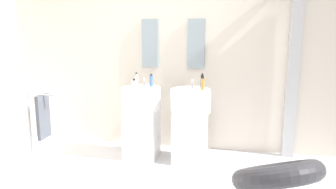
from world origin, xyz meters
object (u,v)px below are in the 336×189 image
soap_bottle_clear (136,80)px  shower_column (292,73)px  soap_bottle_black (202,81)px  soap_bottle_blue (151,81)px  pedestal_sink_right (190,123)px  lounge_chair (277,180)px  towel_rack (41,118)px  soap_bottle_white (134,85)px  soap_bottle_amber (203,84)px  pedestal_sink_left (142,120)px

soap_bottle_clear → shower_column: bearing=8.3°
soap_bottle_black → soap_bottle_blue: soap_bottle_black is taller
soap_bottle_black → pedestal_sink_right: bearing=-141.0°
lounge_chair → soap_bottle_blue: (-1.42, 1.21, 0.63)m
soap_bottle_black → towel_rack: bearing=-157.0°
soap_bottle_blue → soap_bottle_clear: bearing=172.7°
towel_rack → soap_bottle_white: (0.95, 0.48, 0.34)m
soap_bottle_white → shower_column: bearing=16.9°
soap_bottle_clear → soap_bottle_blue: bearing=-7.3°
soap_bottle_white → soap_bottle_clear: soap_bottle_clear is taller
pedestal_sink_right → shower_column: bearing=18.7°
towel_rack → soap_bottle_amber: (1.75, 0.61, 0.35)m
lounge_chair → soap_bottle_white: soap_bottle_white is taller
soap_bottle_white → soap_bottle_black: (0.78, 0.26, 0.03)m
soap_bottle_black → soap_bottle_blue: size_ratio=1.16×
pedestal_sink_right → towel_rack: (-1.61, -0.63, 0.14)m
soap_bottle_amber → soap_bottle_clear: (-0.86, 0.15, 0.00)m
soap_bottle_blue → soap_bottle_white: bearing=-119.2°
pedestal_sink_right → lounge_chair: 1.44m
lounge_chair → soap_bottle_blue: 1.96m
soap_bottle_amber → soap_bottle_blue: (-0.66, 0.13, -0.00)m
soap_bottle_amber → soap_bottle_clear: soap_bottle_clear is taller
towel_rack → soap_bottle_amber: 1.89m
pedestal_sink_right → pedestal_sink_left: bearing=180.0°
shower_column → soap_bottle_black: bearing=-164.2°
towel_rack → shower_column: bearing=20.3°
soap_bottle_white → pedestal_sink_left: bearing=76.2°
shower_column → soap_bottle_white: shower_column is taller
pedestal_sink_right → lounge_chair: bearing=-50.7°
pedestal_sink_right → soap_bottle_amber: bearing=-9.8°
pedestal_sink_right → soap_bottle_blue: (-0.51, 0.10, 0.49)m
soap_bottle_blue → soap_bottle_amber: bearing=-10.8°
pedestal_sink_left → lounge_chair: bearing=-36.0°
lounge_chair → towel_rack: towel_rack is taller
pedestal_sink_left → soap_bottle_amber: soap_bottle_amber is taller
shower_column → towel_rack: (-2.80, -1.04, -0.45)m
pedestal_sink_left → pedestal_sink_right: (0.62, 0.00, 0.00)m
soap_bottle_white → soap_bottle_blue: bearing=60.8°
lounge_chair → soap_bottle_amber: bearing=125.0°
shower_column → soap_bottle_white: (-1.85, -0.56, -0.11)m
pedestal_sink_left → towel_rack: pedestal_sink_left is taller
pedestal_sink_left → soap_bottle_white: (-0.04, -0.16, 0.47)m
soap_bottle_clear → soap_bottle_black: (0.84, -0.02, 0.01)m
pedestal_sink_left → lounge_chair: pedestal_sink_left is taller
towel_rack → soap_bottle_black: bearing=23.0°
pedestal_sink_right → soap_bottle_blue: bearing=169.0°
soap_bottle_white → soap_bottle_blue: 0.30m
soap_bottle_white → pedestal_sink_right: bearing=13.6°
pedestal_sink_left → soap_bottle_white: 0.50m
soap_bottle_black → soap_bottle_clear: bearing=178.4°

